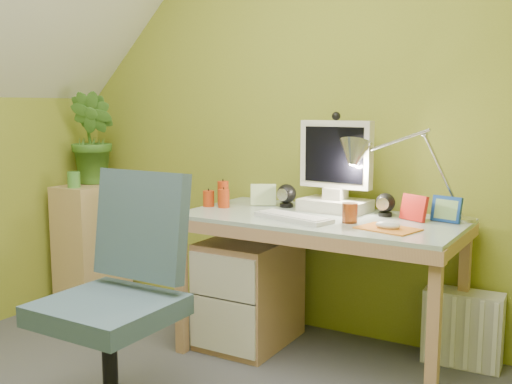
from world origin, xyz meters
The scene contains 19 objects.
wall_back centered at (0.00, 1.60, 1.20)m, with size 3.20×0.01×2.40m, color olive.
desk centered at (0.23, 1.23, 0.36)m, with size 1.34×0.67×0.72m, color #AC7C5A, non-canonical shape.
monitor centered at (0.23, 1.41, 1.00)m, with size 0.41×0.24×0.56m, color silver, non-canonical shape.
speaker_left centered at (-0.04, 1.39, 0.78)m, with size 0.10×0.10×0.12m, color black, non-canonical shape.
speaker_right centered at (0.50, 1.39, 0.77)m, with size 0.09×0.09×0.11m, color black, non-canonical shape.
keyboard centered at (0.15, 1.09, 0.73)m, with size 0.40×0.13×0.02m, color silver.
mousepad centered at (0.61, 1.09, 0.72)m, with size 0.25×0.18×0.01m, color orange.
mouse centered at (0.61, 1.09, 0.74)m, with size 0.11×0.07×0.04m, color silver.
amber_tumbler centered at (0.41, 1.15, 0.76)m, with size 0.07×0.07×0.09m, color #903D15.
candle_cluster centered at (-0.37, 1.24, 0.78)m, with size 0.17×0.15×0.13m, color #B1350F, non-canonical shape.
photo_frame_red centered at (0.65, 1.35, 0.78)m, with size 0.14×0.02×0.12m, color red.
photo_frame_blue centered at (0.79, 1.39, 0.78)m, with size 0.14×0.02×0.12m, color navy.
photo_frame_green centered at (-0.17, 1.37, 0.78)m, with size 0.14×0.02×0.12m, color #A9BE83.
desk_lamp centered at (0.68, 1.41, 1.03)m, with size 0.57×0.25×0.62m, color silver, non-canonical shape.
side_ledge centered at (-1.40, 1.32, 0.38)m, with size 0.28×0.43×0.76m, color tan.
potted_plant centered at (-1.40, 1.37, 1.05)m, with size 0.32×0.26×0.58m, color #3A6B23.
green_cup centered at (-1.38, 1.17, 0.81)m, with size 0.08×0.08×0.10m, color #4C903C.
task_chair centered at (-0.21, 0.22, 0.49)m, with size 0.54×0.54×0.98m, color #384E5C, non-canonical shape.
radiator centered at (0.87, 1.50, 0.18)m, with size 0.37×0.15×0.37m, color silver.
Camera 1 is at (1.39, -1.41, 1.25)m, focal length 42.00 mm.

